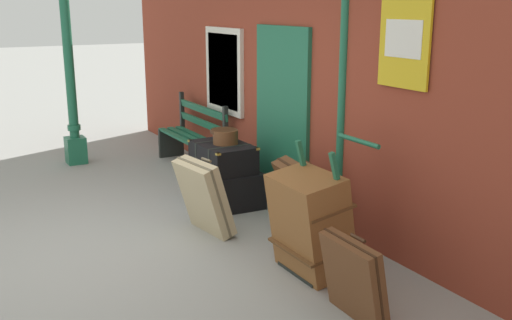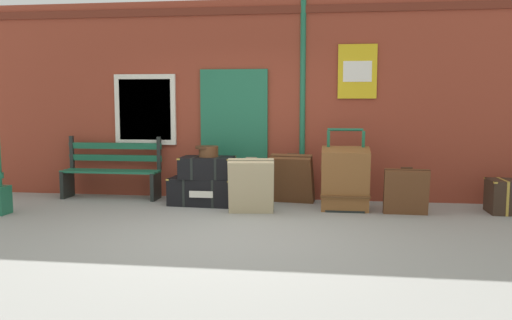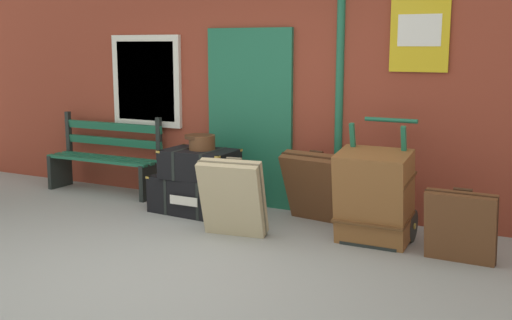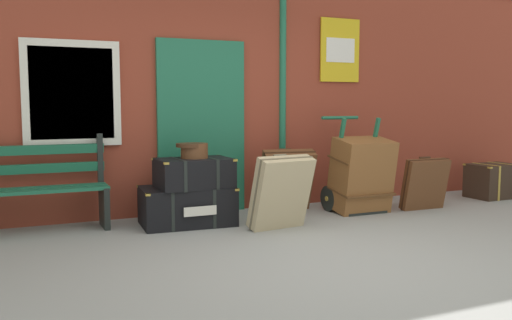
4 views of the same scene
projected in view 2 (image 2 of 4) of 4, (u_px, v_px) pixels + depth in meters
ground_plane at (227, 234)px, 6.54m from camera, size 60.00×60.00×0.00m
brick_facade at (255, 101)px, 8.92m from camera, size 10.40×0.35×3.20m
platform_bench at (112, 171)px, 8.94m from camera, size 1.60×0.43×1.01m
steamer_trunk_base at (204, 190)px, 8.44m from camera, size 1.05×0.72×0.43m
steamer_trunk_middle at (207, 167)px, 8.34m from camera, size 0.81×0.56×0.33m
round_hatbox at (208, 151)px, 8.34m from camera, size 0.35×0.31×0.17m
porters_trolley at (345, 190)px, 8.08m from camera, size 0.71×0.68×1.18m
large_brown_trunk at (345, 179)px, 7.88m from camera, size 0.70×0.57×0.94m
suitcase_caramel at (292, 179)px, 8.45m from camera, size 0.71×0.54×0.78m
suitcase_olive at (406, 192)px, 7.61m from camera, size 0.62×0.27×0.67m
suitcase_charcoal at (251, 186)px, 7.66m from camera, size 0.68×0.48×0.81m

